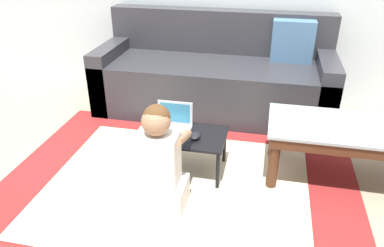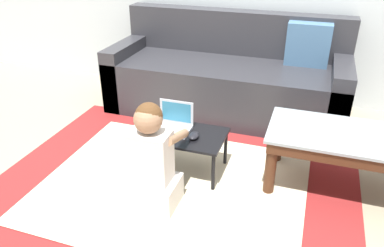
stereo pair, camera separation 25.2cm
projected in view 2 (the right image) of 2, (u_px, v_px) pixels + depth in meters
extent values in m
plane|color=gray|center=(195.00, 175.00, 2.60)|extent=(16.00, 16.00, 0.00)
cube|color=maroon|center=(173.00, 185.00, 2.49)|extent=(2.36, 1.88, 0.01)
cube|color=beige|center=(173.00, 185.00, 2.48)|extent=(1.70, 1.35, 0.00)
cube|color=#2D2D33|center=(225.00, 87.00, 3.41)|extent=(2.09, 0.82, 0.47)
cube|color=#2D2D33|center=(236.00, 32.00, 3.48)|extent=(2.09, 0.18, 0.39)
cube|color=#2D2D33|center=(130.00, 70.00, 3.66)|extent=(0.16, 0.82, 0.57)
cube|color=#2D2D33|center=(338.00, 95.00, 3.11)|extent=(0.16, 0.82, 0.57)
cube|color=#426689|center=(308.00, 45.00, 3.17)|extent=(0.36, 0.14, 0.36)
cube|color=gray|center=(352.00, 136.00, 2.29)|extent=(1.01, 0.51, 0.02)
cube|color=#422314|center=(351.00, 142.00, 2.31)|extent=(0.97, 0.49, 0.07)
cylinder|color=#422314|center=(271.00, 167.00, 2.34)|extent=(0.07, 0.07, 0.38)
cylinder|color=#422314|center=(279.00, 137.00, 2.68)|extent=(0.07, 0.07, 0.38)
cube|color=black|center=(183.00, 135.00, 2.53)|extent=(0.57, 0.37, 0.02)
cylinder|color=black|center=(139.00, 158.00, 2.53)|extent=(0.02, 0.02, 0.28)
cylinder|color=black|center=(213.00, 173.00, 2.38)|extent=(0.02, 0.02, 0.28)
cylinder|color=black|center=(157.00, 136.00, 2.80)|extent=(0.02, 0.02, 0.28)
cylinder|color=black|center=(226.00, 148.00, 2.65)|extent=(0.02, 0.02, 0.28)
cube|color=#B7BCC6|center=(172.00, 129.00, 2.55)|extent=(0.24, 0.18, 0.02)
cube|color=silver|center=(172.00, 129.00, 2.53)|extent=(0.20, 0.11, 0.00)
cube|color=#B7BCC6|center=(177.00, 112.00, 2.58)|extent=(0.24, 0.01, 0.17)
cube|color=teal|center=(176.00, 112.00, 2.58)|extent=(0.21, 0.00, 0.14)
ellipsoid|color=black|center=(194.00, 135.00, 2.46)|extent=(0.07, 0.10, 0.03)
cube|color=silver|center=(152.00, 191.00, 2.29)|extent=(0.32, 0.25, 0.18)
cube|color=silver|center=(150.00, 156.00, 2.17)|extent=(0.24, 0.16, 0.32)
sphere|color=#9E7556|center=(148.00, 119.00, 2.06)|extent=(0.16, 0.16, 0.16)
sphere|color=brown|center=(149.00, 116.00, 2.06)|extent=(0.16, 0.16, 0.16)
cylinder|color=#9E7556|center=(143.00, 131.00, 2.29)|extent=(0.06, 0.30, 0.14)
cylinder|color=#9E7556|center=(177.00, 137.00, 2.23)|extent=(0.06, 0.30, 0.14)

